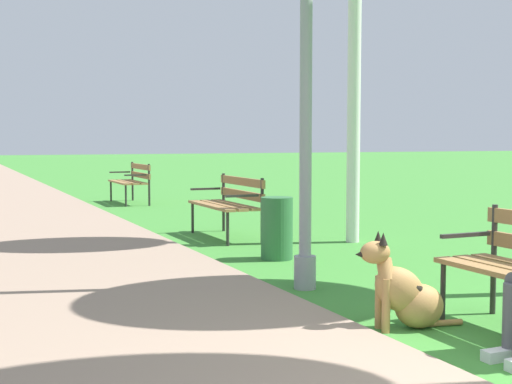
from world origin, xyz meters
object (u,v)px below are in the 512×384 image
Objects in this scene: dog_shepherd at (406,293)px; lamp_post_near at (306,23)px; park_bench_mid at (229,201)px; park_bench_far at (132,179)px; litter_bin at (277,228)px.

lamp_post_near is (-0.02, 1.49, 2.11)m from dog_shepherd.
park_bench_mid is 3.90m from lamp_post_near.
park_bench_mid is 1.00× the size of park_bench_far.
park_bench_mid and park_bench_far have the same top height.
dog_shepherd reaches higher than litter_bin.
park_bench_mid is at bearing 79.83° from lamp_post_near.
park_bench_mid reaches higher than dog_shepherd.
park_bench_far is 9.25m from lamp_post_near.
dog_shepherd is (-0.58, -4.86, -0.25)m from park_bench_mid.
litter_bin is (-0.20, -7.49, -0.16)m from park_bench_far.
lamp_post_near is at bearing -100.17° from park_bench_mid.
park_bench_far is at bearing 85.89° from lamp_post_near.
dog_shepherd is 2.59m from lamp_post_near.
park_bench_far is 7.50m from litter_bin.
litter_bin is (-0.15, -1.83, -0.16)m from park_bench_mid.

